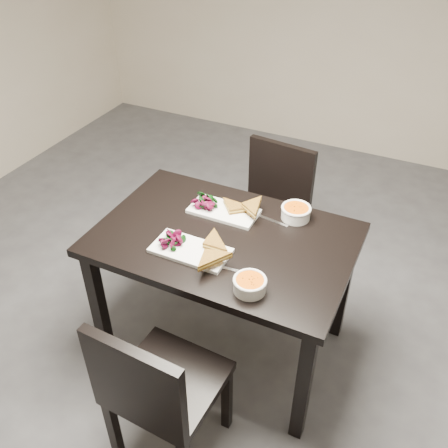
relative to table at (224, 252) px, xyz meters
name	(u,v)px	position (x,y,z in m)	size (l,w,h in m)	color
ground	(233,337)	(0.03, 0.05, -0.65)	(5.00, 5.00, 0.00)	#47474C
table	(224,252)	(0.00, 0.00, 0.00)	(1.20, 0.80, 0.75)	black
chair_near	(156,389)	(0.04, -0.69, -0.17)	(0.44, 0.44, 0.85)	black
chair_far	(271,205)	(-0.02, 0.70, -0.17)	(0.46, 0.46, 0.85)	black
plate_near	(191,251)	(-0.08, -0.17, 0.11)	(0.35, 0.18, 0.02)	white
sandwich_near	(205,246)	(-0.02, -0.16, 0.15)	(0.18, 0.13, 0.06)	olive
salad_near	(171,239)	(-0.18, -0.17, 0.14)	(0.11, 0.10, 0.05)	black
soup_bowl_near	(250,284)	(0.25, -0.28, 0.13)	(0.14, 0.14, 0.06)	white
cutlery_near	(227,269)	(0.11, -0.20, 0.10)	(0.18, 0.02, 0.00)	silver
plate_far	(224,211)	(-0.08, 0.17, 0.11)	(0.34, 0.17, 0.02)	white
sandwich_far	(234,210)	(-0.02, 0.16, 0.14)	(0.17, 0.13, 0.06)	olive
salad_far	(206,201)	(-0.18, 0.17, 0.14)	(0.11, 0.10, 0.05)	black
soup_bowl_far	(296,212)	(0.25, 0.28, 0.14)	(0.15, 0.15, 0.07)	white
cutlery_far	(271,220)	(0.16, 0.21, 0.10)	(0.18, 0.02, 0.00)	silver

